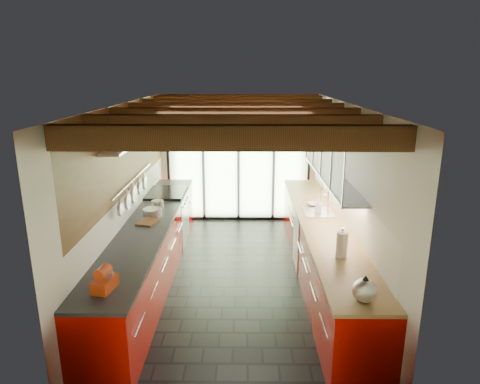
{
  "coord_description": "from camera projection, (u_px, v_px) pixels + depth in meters",
  "views": [
    {
      "loc": [
        0.13,
        -5.91,
        3.03
      ],
      "look_at": [
        0.06,
        0.4,
        1.25
      ],
      "focal_mm": 32.0,
      "sensor_mm": 36.0,
      "label": 1
    }
  ],
  "objects": [
    {
      "name": "soap_bottle",
      "position": [
        318.0,
        206.0,
        6.6
      ],
      "size": [
        0.11,
        0.11,
        0.22
      ],
      "primitive_type": "imported",
      "rotation": [
        0.0,
        0.0,
        -0.16
      ],
      "color": "silver",
      "rests_on": "right_counter"
    },
    {
      "name": "ceiling_beams",
      "position": [
        236.0,
        112.0,
        6.21
      ],
      "size": [
        3.14,
        5.06,
        4.9
      ],
      "color": "#593316",
      "rests_on": "ground"
    },
    {
      "name": "right_counter",
      "position": [
        321.0,
        250.0,
        6.37
      ],
      "size": [
        0.68,
        5.0,
        0.92
      ],
      "color": "#B10A02",
      "rests_on": "ground"
    },
    {
      "name": "range_stove",
      "position": [
        168.0,
        217.0,
        7.79
      ],
      "size": [
        0.66,
        0.9,
        0.97
      ],
      "color": "silver",
      "rests_on": "ground"
    },
    {
      "name": "stand_mixer",
      "position": [
        105.0,
        280.0,
        4.27
      ],
      "size": [
        0.22,
        0.31,
        0.26
      ],
      "color": "red",
      "rests_on": "left_counter"
    },
    {
      "name": "pot_large",
      "position": [
        158.0,
        204.0,
        6.86
      ],
      "size": [
        0.25,
        0.25,
        0.12
      ],
      "primitive_type": "cylinder",
      "rotation": [
        0.0,
        0.0,
        0.37
      ],
      "color": "silver",
      "rests_on": "left_counter"
    },
    {
      "name": "ground",
      "position": [
        236.0,
        278.0,
        6.51
      ],
      "size": [
        5.5,
        5.5,
        0.0
      ],
      "primitive_type": "plane",
      "color": "black",
      "rests_on": "ground"
    },
    {
      "name": "glass_door",
      "position": [
        238.0,
        142.0,
        8.65
      ],
      "size": [
        2.95,
        0.1,
        2.9
      ],
      "color": "#C6EAAD",
      "rests_on": "ground"
    },
    {
      "name": "paper_towel",
      "position": [
        342.0,
        245.0,
        5.01
      ],
      "size": [
        0.15,
        0.15,
        0.36
      ],
      "color": "white",
      "rests_on": "right_counter"
    },
    {
      "name": "left_wall_fixtures",
      "position": [
        135.0,
        156.0,
        6.2
      ],
      "size": [
        0.28,
        2.6,
        0.96
      ],
      "color": "silver",
      "rests_on": "ground"
    },
    {
      "name": "upper_cabinets_right",
      "position": [
        333.0,
        155.0,
        6.28
      ],
      "size": [
        0.34,
        3.0,
        3.0
      ],
      "color": "silver",
      "rests_on": "ground"
    },
    {
      "name": "bowl",
      "position": [
        315.0,
        204.0,
        6.96
      ],
      "size": [
        0.21,
        0.21,
        0.05
      ],
      "primitive_type": "imported",
      "rotation": [
        0.0,
        0.0,
        0.02
      ],
      "color": "silver",
      "rests_on": "right_counter"
    },
    {
      "name": "pot_small",
      "position": [
        153.0,
        212.0,
        6.48
      ],
      "size": [
        0.3,
        0.3,
        0.11
      ],
      "primitive_type": "cylinder",
      "rotation": [
        0.0,
        0.0,
        0.06
      ],
      "color": "silver",
      "rests_on": "left_counter"
    },
    {
      "name": "room_shell",
      "position": [
        236.0,
        172.0,
        6.06
      ],
      "size": [
        5.5,
        5.5,
        5.5
      ],
      "color": "silver",
      "rests_on": "ground"
    },
    {
      "name": "left_counter",
      "position": [
        151.0,
        250.0,
        6.4
      ],
      "size": [
        0.68,
        5.0,
        0.92
      ],
      "color": "#B10A02",
      "rests_on": "ground"
    },
    {
      "name": "cutting_board",
      "position": [
        148.0,
        222.0,
        6.18
      ],
      "size": [
        0.31,
        0.38,
        0.03
      ],
      "primitive_type": "cube",
      "rotation": [
        0.0,
        0.0,
        -0.24
      ],
      "color": "brown",
      "rests_on": "left_counter"
    },
    {
      "name": "kettle",
      "position": [
        365.0,
        289.0,
        4.05
      ],
      "size": [
        0.25,
        0.3,
        0.28
      ],
      "color": "silver",
      "rests_on": "right_counter"
    },
    {
      "name": "sink_assembly",
      "position": [
        319.0,
        210.0,
        6.62
      ],
      "size": [
        0.45,
        0.52,
        0.43
      ],
      "color": "silver",
      "rests_on": "right_counter"
    }
  ]
}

